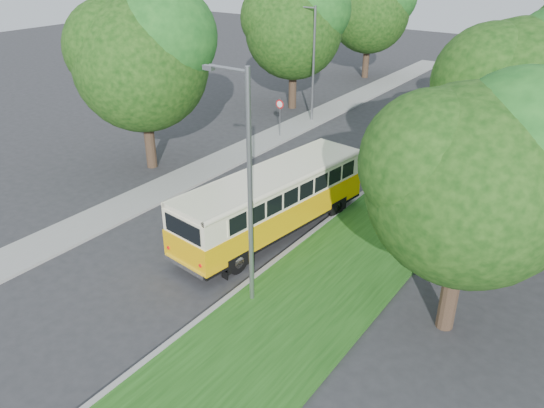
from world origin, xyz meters
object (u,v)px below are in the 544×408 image
Objects in this scene: lamppost_near at (247,184)px; lamppost_far at (312,60)px; car_grey at (455,100)px; vintage_bus at (273,203)px; car_silver at (385,151)px; car_white at (396,148)px; car_blue at (429,104)px.

lamppost_near is 1.07× the size of lamppost_far.
vintage_bus is at bearing -87.92° from car_grey.
car_white reaches higher than car_silver.
car_blue is at bearing 78.66° from car_silver.
vintage_bus is 23.10m from car_grey.
car_grey is (-1.83, 27.34, -3.72)m from lamppost_near.
car_white is (7.70, -3.38, -3.41)m from lamppost_far.
lamppost_near is 27.65m from car_grey.
car_blue is 2.51m from car_grey.
lamppost_near is at bearing -57.12° from vintage_bus.
lamppost_far reaches higher than car_grey.
vintage_bus is 2.04× the size of car_grey.
car_silver is at bearing -28.39° from lamppost_far.
car_blue is at bearing 48.28° from lamppost_far.
lamppost_near is 1.72× the size of car_grey.
car_white is at bearing -97.63° from car_blue.
lamppost_near is at bearing -83.55° from car_grey.
lamppost_far is 1.61× the size of car_grey.
lamppost_far is 16.03m from vintage_bus.
car_silver is 0.82× the size of car_blue.
car_grey is (-0.18, 12.76, 0.03)m from car_silver.
lamppost_near reaches higher than car_silver.
lamppost_near is 2.20× the size of car_silver.
car_blue is at bearing -115.18° from car_grey.
car_silver is 0.78× the size of car_grey.
car_blue is at bearing 89.43° from car_white.
lamppost_far is 9.52m from car_blue.
car_white is at bearing -84.45° from car_grey.
vintage_bus reaches higher than car_silver.
car_blue is at bearing 99.80° from vintage_bus.
lamppost_far is at bearing 115.71° from lamppost_near.
lamppost_near is at bearing -101.00° from car_blue.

